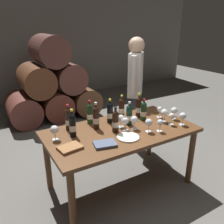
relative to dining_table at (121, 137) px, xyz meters
The scene contains 29 objects.
ground_plane 0.67m from the dining_table, ahead, with size 14.00×14.00×0.00m, color #66635E.
cellar_back_wall 4.26m from the dining_table, 90.00° to the left, with size 10.00×0.24×2.80m, color gray.
barrel_stack 2.60m from the dining_table, 90.00° to the left, with size 1.86×0.90×1.69m.
dining_table is the anchor object (origin of this frame).
wine_bottle_0 0.28m from the dining_table, 24.04° to the left, with size 0.07×0.07×0.29m.
wine_bottle_1 0.23m from the dining_table, behind, with size 0.07×0.07×0.29m.
wine_bottle_2 0.33m from the dining_table, 91.26° to the left, with size 0.07×0.07×0.30m.
wine_bottle_3 0.51m from the dining_table, 27.75° to the left, with size 0.07×0.07×0.32m.
wine_bottle_4 0.46m from the dining_table, 123.05° to the left, with size 0.07×0.07×0.29m.
wine_bottle_5 0.46m from the dining_table, 13.66° to the left, with size 0.07×0.07×0.28m.
wine_bottle_6 0.36m from the dining_table, 142.76° to the left, with size 0.07×0.07×0.32m.
wine_bottle_7 0.59m from the dining_table, 167.18° to the left, with size 0.07×0.07×0.31m.
wine_bottle_8 0.44m from the dining_table, 56.47° to the left, with size 0.07×0.07×0.30m.
wine_bottle_9 0.63m from the dining_table, 149.92° to the left, with size 0.07×0.07×0.31m.
wine_glass_0 0.37m from the dining_table, 40.47° to the right, with size 0.08×0.08×0.16m.
wine_glass_1 0.76m from the dining_table, 168.79° to the left, with size 0.09×0.09×0.16m.
wine_glass_2 0.77m from the dining_table, ahead, with size 0.08×0.08×0.16m.
wine_glass_3 0.62m from the dining_table, ahead, with size 0.09×0.09×0.16m.
wine_glass_4 0.48m from the dining_table, 36.29° to the right, with size 0.07×0.07×0.14m.
wine_glass_5 0.66m from the dining_table, ahead, with size 0.07×0.07×0.14m.
wine_glass_6 0.77m from the dining_table, 20.10° to the right, with size 0.08×0.08×0.15m.
wine_glass_7 0.25m from the dining_table, 22.15° to the right, with size 0.08×0.08×0.16m.
wine_glass_8 0.21m from the dining_table, 57.14° to the left, with size 0.08×0.08×0.15m.
wine_glass_9 0.65m from the dining_table, 17.28° to the right, with size 0.07×0.07×0.15m.
wine_glass_10 0.21m from the dining_table, 41.70° to the right, with size 0.08×0.08×0.15m.
tasting_notebook 0.41m from the dining_table, 145.95° to the right, with size 0.22×0.16×0.03m, color #4C5670.
leather_ledger 0.68m from the dining_table, 169.86° to the right, with size 0.22×0.16×0.03m, color #936038.
serving_plate 0.23m from the dining_table, 101.58° to the right, with size 0.24×0.24×0.01m, color white.
sommelier_presenting 1.11m from the dining_table, 45.81° to the left, with size 0.37×0.38×1.72m.
Camera 1 is at (-1.32, -2.04, 1.91)m, focal length 37.70 mm.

